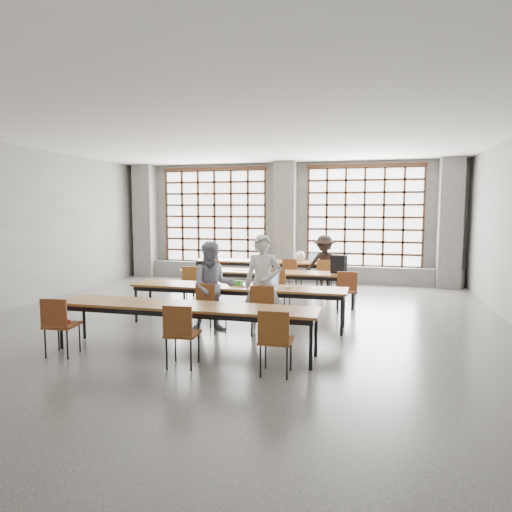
{
  "coord_description": "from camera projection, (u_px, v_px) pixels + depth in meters",
  "views": [
    {
      "loc": [
        2.42,
        -7.97,
        2.16
      ],
      "look_at": [
        0.32,
        0.4,
        1.25
      ],
      "focal_mm": 32.0,
      "sensor_mm": 36.0,
      "label": 1
    }
  ],
  "objects": [
    {
      "name": "laptop_back",
      "position": [
        316.0,
        259.0,
        12.19
      ],
      "size": [
        0.44,
        0.4,
        0.26
      ],
      "color": "#B0AFB4",
      "rests_on": "desk_row_a"
    },
    {
      "name": "laptop_front",
      "position": [
        268.0,
        283.0,
        8.37
      ],
      "size": [
        0.4,
        0.35,
        0.26
      ],
      "color": "#B0B0B5",
      "rests_on": "desk_row_c"
    },
    {
      "name": "sill_ledge",
      "position": [
        285.0,
        272.0,
        13.59
      ],
      "size": [
        9.8,
        0.35,
        0.5
      ],
      "primitive_type": "cube",
      "color": "#555452",
      "rests_on": "floor"
    },
    {
      "name": "red_pouch",
      "position": [
        62.0,
        322.0,
        6.67
      ],
      "size": [
        0.21,
        0.14,
        0.06
      ],
      "primitive_type": "cube",
      "rotation": [
        0.0,
        0.0,
        0.32
      ],
      "color": "#AF1516",
      "rests_on": "chair_near_left"
    },
    {
      "name": "chair_back_left",
      "position": [
        211.0,
        269.0,
        12.16
      ],
      "size": [
        0.51,
        0.52,
        0.88
      ],
      "color": "brown",
      "rests_on": "floor"
    },
    {
      "name": "chair_front_left",
      "position": [
        209.0,
        302.0,
        7.9
      ],
      "size": [
        0.52,
        0.53,
        0.88
      ],
      "color": "brown",
      "rests_on": "floor"
    },
    {
      "name": "chair_front_right",
      "position": [
        262.0,
        305.0,
        7.67
      ],
      "size": [
        0.5,
        0.5,
        0.88
      ],
      "color": "brown",
      "rests_on": "floor"
    },
    {
      "name": "chair_mid_centre",
      "position": [
        279.0,
        285.0,
        9.7
      ],
      "size": [
        0.48,
        0.49,
        0.88
      ],
      "color": "brown",
      "rests_on": "floor"
    },
    {
      "name": "paper_sheet_a",
      "position": [
        243.0,
        270.0,
        10.57
      ],
      "size": [
        0.31,
        0.23,
        0.0
      ],
      "primitive_type": "cube",
      "rotation": [
        0.0,
        0.0,
        0.07
      ],
      "color": "silver",
      "rests_on": "desk_row_b"
    },
    {
      "name": "column_left",
      "position": [
        145.0,
        221.0,
        14.44
      ],
      "size": [
        0.6,
        0.55,
        3.5
      ],
      "primitive_type": "cube",
      "color": "#555452",
      "rests_on": "floor"
    },
    {
      "name": "chair_back_right",
      "position": [
        324.0,
        273.0,
        11.44
      ],
      "size": [
        0.5,
        0.5,
        0.88
      ],
      "color": "brown",
      "rests_on": "floor"
    },
    {
      "name": "desk_row_d",
      "position": [
        185.0,
        309.0,
        6.77
      ],
      "size": [
        4.0,
        0.7,
        0.73
      ],
      "color": "brown",
      "rests_on": "floor"
    },
    {
      "name": "backpack",
      "position": [
        339.0,
        264.0,
        10.02
      ],
      "size": [
        0.36,
        0.28,
        0.4
      ],
      "primitive_type": "cube",
      "rotation": [
        0.0,
        0.0,
        -0.27
      ],
      "color": "black",
      "rests_on": "desk_row_b"
    },
    {
      "name": "plastic_bag",
      "position": [
        300.0,
        256.0,
        12.23
      ],
      "size": [
        0.28,
        0.23,
        0.29
      ],
      "primitive_type": "ellipsoid",
      "rotation": [
        0.0,
        0.0,
        0.08
      ],
      "color": "silver",
      "rests_on": "desk_row_a"
    },
    {
      "name": "wall_left",
      "position": [
        5.0,
        228.0,
        9.53
      ],
      "size": [
        0.0,
        11.0,
        11.0
      ],
      "primitive_type": "plane",
      "rotation": [
        1.57,
        0.0,
        1.57
      ],
      "color": "#5E5E5C",
      "rests_on": "floor"
    },
    {
      "name": "floor",
      "position": [
        234.0,
        324.0,
        8.5
      ],
      "size": [
        11.0,
        11.0,
        0.0
      ],
      "primitive_type": "plane",
      "color": "#4A4A47",
      "rests_on": "ground"
    },
    {
      "name": "column_mid",
      "position": [
        285.0,
        222.0,
        13.35
      ],
      "size": [
        0.6,
        0.55,
        3.5
      ],
      "primitive_type": "cube",
      "color": "#555452",
      "rests_on": "floor"
    },
    {
      "name": "window_right",
      "position": [
        364.0,
        217.0,
        12.99
      ],
      "size": [
        3.32,
        0.12,
        3.0
      ],
      "color": "white",
      "rests_on": "wall_back"
    },
    {
      "name": "chair_mid_right",
      "position": [
        347.0,
        287.0,
        9.35
      ],
      "size": [
        0.47,
        0.47,
        0.88
      ],
      "color": "brown",
      "rests_on": "floor"
    },
    {
      "name": "student_back",
      "position": [
        324.0,
        264.0,
        11.54
      ],
      "size": [
        1.02,
        0.67,
        1.48
      ],
      "primitive_type": "imported",
      "rotation": [
        0.0,
        0.0,
        -0.13
      ],
      "color": "black",
      "rests_on": "floor"
    },
    {
      "name": "paper_sheet_c",
      "position": [
        272.0,
        271.0,
        10.35
      ],
      "size": [
        0.31,
        0.22,
        0.0
      ],
      "primitive_type": "cube",
      "rotation": [
        0.0,
        0.0,
        -0.05
      ],
      "color": "white",
      "rests_on": "desk_row_b"
    },
    {
      "name": "student_male",
      "position": [
        263.0,
        285.0,
        7.76
      ],
      "size": [
        0.68,
        0.49,
        1.72
      ],
      "primitive_type": "imported",
      "rotation": [
        0.0,
        0.0,
        0.14
      ],
      "color": "silver",
      "rests_on": "floor"
    },
    {
      "name": "chair_near_left",
      "position": [
        59.0,
        321.0,
        6.59
      ],
      "size": [
        0.46,
        0.47,
        0.88
      ],
      "color": "maroon",
      "rests_on": "floor"
    },
    {
      "name": "paper_sheet_b",
      "position": [
        254.0,
        271.0,
        10.4
      ],
      "size": [
        0.31,
        0.23,
        0.0
      ],
      "primitive_type": "cube",
      "rotation": [
        0.0,
        0.0,
        -0.07
      ],
      "color": "silver",
      "rests_on": "desk_row_b"
    },
    {
      "name": "chair_near_right",
      "position": [
        275.0,
        336.0,
        5.82
      ],
      "size": [
        0.43,
        0.44,
        0.88
      ],
      "color": "brown",
      "rests_on": "floor"
    },
    {
      "name": "ceiling",
      "position": [
        233.0,
        133.0,
        8.13
      ],
      "size": [
        11.0,
        11.0,
        0.0
      ],
      "primitive_type": "plane",
      "rotation": [
        3.14,
        0.0,
        0.0
      ],
      "color": "silver",
      "rests_on": "floor"
    },
    {
      "name": "desk_row_b",
      "position": [
        267.0,
        274.0,
        10.38
      ],
      "size": [
        4.0,
        0.7,
        0.73
      ],
      "color": "brown",
      "rests_on": "floor"
    },
    {
      "name": "column_right",
      "position": [
        450.0,
        223.0,
        12.26
      ],
      "size": [
        0.6,
        0.55,
        3.5
      ],
      "primitive_type": "cube",
      "color": "#555452",
      "rests_on": "floor"
    },
    {
      "name": "window_left",
      "position": [
        215.0,
        217.0,
        14.07
      ],
      "size": [
        3.32,
        0.12,
        3.0
      ],
      "color": "white",
      "rests_on": "wall_back"
    },
    {
      "name": "green_box",
      "position": [
        236.0,
        283.0,
        8.49
      ],
      "size": [
        0.27,
        0.16,
        0.09
      ],
      "primitive_type": "cube",
      "rotation": [
        0.0,
        0.0,
        -0.28
      ],
      "color": "green",
      "rests_on": "desk_row_c"
    },
    {
      "name": "chair_back_mid",
      "position": [
        291.0,
        272.0,
        11.64
      ],
      "size": [
        0.51,
        0.51,
        0.88
      ],
      "color": "brown",
      "rests_on": "floor"
    },
    {
      "name": "wall_back",
      "position": [
        287.0,
        222.0,
        13.62
      ],
      "size": [
        10.0,
        0.0,
        10.0
      ],
      "primitive_type": "plane",
      "rotation": [
        1.57,
        0.0,
        0.0
      ],
      "color": "#5E5E5C",
      "rests_on": "floor"
    },
    {
      "name": "mouse",
      "position": [
        288.0,
        287.0,
        8.15
      ],
      "size": [
        0.11,
        0.09,
        0.04
      ],
      "primitive_type": "ellipsoid",
      "rotation": [
        0.0,
        0.0,
        0.26
      ],
      "color": "silver",
      "rests_on": "desk_row_c"
    },
    {
      "name": "student_female",
      "position": [
        213.0,
        286.0,
        7.99
      ],
      "size": [
        0.93,
        0.84,
        1.58
      ],
      "primitive_type": "imported",
      "rotation": [
        0.0,
        0.0,
        0.37
      ],
      "color": "#19204C",
      "rests_on": "floor"
    },
    {
      "name": "desk_row_c",
      "position": [
        237.0,
        289.0,
        8.41
      ],
      "size": [
        4.0,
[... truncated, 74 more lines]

